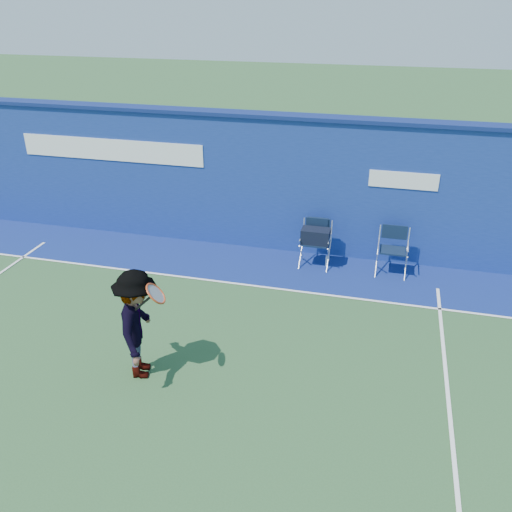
% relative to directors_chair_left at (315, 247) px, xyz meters
% --- Properties ---
extents(ground, '(80.00, 80.00, 0.00)m').
position_rel_directors_chair_left_xyz_m(ground, '(-1.92, -4.44, -0.43)').
color(ground, '#2B502A').
rests_on(ground, ground).
extents(stadium_wall, '(24.00, 0.50, 3.08)m').
position_rel_directors_chair_left_xyz_m(stadium_wall, '(-1.93, 0.76, 1.12)').
color(stadium_wall, navy).
rests_on(stadium_wall, ground).
extents(out_of_bounds_strip, '(24.00, 1.80, 0.01)m').
position_rel_directors_chair_left_xyz_m(out_of_bounds_strip, '(-1.92, -0.34, -0.43)').
color(out_of_bounds_strip, navy).
rests_on(out_of_bounds_strip, ground).
extents(court_lines, '(24.00, 12.00, 0.01)m').
position_rel_directors_chair_left_xyz_m(court_lines, '(-1.92, -3.84, -0.42)').
color(court_lines, white).
rests_on(court_lines, out_of_bounds_strip).
extents(directors_chair_left, '(0.60, 0.56, 1.02)m').
position_rel_directors_chair_left_xyz_m(directors_chair_left, '(0.00, 0.00, 0.00)').
color(directors_chair_left, silver).
rests_on(directors_chair_left, ground).
extents(directors_chair_right, '(0.60, 0.54, 1.00)m').
position_rel_directors_chair_left_xyz_m(directors_chair_right, '(1.62, 0.03, -0.12)').
color(directors_chair_right, silver).
rests_on(directors_chair_right, ground).
extents(water_bottle, '(0.07, 0.07, 0.23)m').
position_rel_directors_chair_left_xyz_m(water_bottle, '(0.27, 0.05, -0.32)').
color(water_bottle, silver).
rests_on(water_bottle, ground).
extents(tennis_player, '(1.06, 1.30, 1.79)m').
position_rel_directors_chair_left_xyz_m(tennis_player, '(-2.05, -4.34, 0.46)').
color(tennis_player, '#EA4738').
rests_on(tennis_player, ground).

